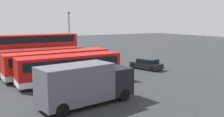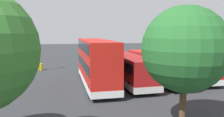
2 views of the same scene
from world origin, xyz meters
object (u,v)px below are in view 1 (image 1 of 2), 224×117
bus_single_deck_second (58,63)px  lamp_post_tall (69,30)px  bus_single_deck_third (40,59)px  waste_bin_yellow (84,54)px  car_hatchback_silver (147,64)px  box_truck_blue (85,83)px  bus_single_deck_near_end (70,68)px  bus_double_decker_fourth (33,50)px

bus_single_deck_second → lamp_post_tall: (15.70, -7.66, 2.99)m
bus_single_deck_third → waste_bin_yellow: size_ratio=11.12×
car_hatchback_silver → lamp_post_tall: 18.37m
bus_single_deck_third → box_truck_blue: bearing=178.0°
bus_single_deck_near_end → box_truck_blue: box_truck_blue is taller
bus_single_deck_third → car_hatchback_silver: (-5.42, -12.51, -0.92)m
bus_double_decker_fourth → waste_bin_yellow: size_ratio=12.37×
bus_single_deck_second → box_truck_blue: (-10.52, 1.59, 0.08)m
bus_single_deck_near_end → waste_bin_yellow: 19.34m
car_hatchback_silver → waste_bin_yellow: (15.01, 2.01, -0.22)m
bus_single_deck_near_end → bus_double_decker_fourth: size_ratio=0.90×
bus_double_decker_fourth → car_hatchback_silver: 15.35m
lamp_post_tall → waste_bin_yellow: lamp_post_tall is taller
bus_single_deck_near_end → box_truck_blue: size_ratio=1.37×
bus_single_deck_third → bus_single_deck_second: bearing=-163.0°
lamp_post_tall → waste_bin_yellow: 5.16m
bus_single_deck_second → bus_double_decker_fourth: bearing=8.2°
box_truck_blue → lamp_post_tall: 27.96m
bus_single_deck_near_end → lamp_post_tall: size_ratio=1.35×
car_hatchback_silver → lamp_post_tall: (17.55, 3.76, 3.91)m
box_truck_blue → lamp_post_tall: (26.22, -9.26, 2.90)m
box_truck_blue → car_hatchback_silver: (8.67, -13.01, -1.01)m
bus_single_deck_third → car_hatchback_silver: bearing=-113.4°
bus_double_decker_fourth → waste_bin_yellow: bearing=-59.4°
bus_single_deck_near_end → bus_single_deck_third: same height
bus_single_deck_near_end → bus_single_deck_third: (7.23, 1.02, -0.00)m
bus_single_deck_near_end → box_truck_blue: 7.03m
waste_bin_yellow → bus_single_deck_second: bearing=144.4°
bus_double_decker_fourth → bus_single_deck_second: bearing=-171.8°
bus_single_deck_near_end → box_truck_blue: (-6.86, 1.52, 0.09)m
box_truck_blue → car_hatchback_silver: 15.67m
bus_double_decker_fourth → car_hatchback_silver: (-8.84, -12.43, -1.75)m
bus_single_deck_near_end → lamp_post_tall: lamp_post_tall is taller
bus_single_deck_second → lamp_post_tall: lamp_post_tall is taller
bus_single_deck_third → waste_bin_yellow: (9.58, -10.50, -1.15)m
car_hatchback_silver → waste_bin_yellow: size_ratio=4.81×
bus_single_deck_third → bus_double_decker_fourth: bearing=-1.4°
bus_single_deck_third → lamp_post_tall: size_ratio=1.34×
bus_double_decker_fourth → car_hatchback_silver: size_ratio=2.57×
bus_single_deck_second → bus_double_decker_fourth: 7.11m
bus_single_deck_second → bus_single_deck_third: size_ratio=1.15×
bus_single_deck_near_end → bus_single_deck_third: bearing=8.0°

